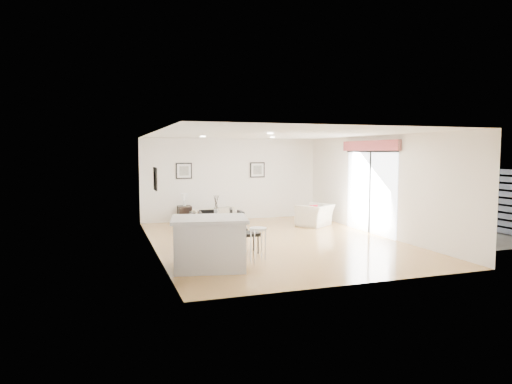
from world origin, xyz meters
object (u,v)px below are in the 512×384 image
object	(u,v)px
dining_table	(216,225)
dining_chair_foot	(206,224)
dining_chair_efar	(235,225)
sofa	(209,216)
dining_chair_head	(229,239)
dining_chair_wfar	(188,229)
dining_chair_enear	(245,229)
kitchen_island	(209,243)
bar_stool	(258,233)
coffee_table	(205,230)
dining_chair_wnear	(195,232)
side_table	(185,214)
armchair	(315,215)

from	to	relation	value
dining_table	dining_chair_foot	world-z (taller)	dining_chair_foot
dining_chair_efar	dining_chair_foot	world-z (taller)	dining_chair_efar
sofa	dining_chair_head	world-z (taller)	dining_chair_head
dining_chair_wfar	dining_chair_enear	xyz separation A→B (m)	(1.13, -0.81, 0.05)
dining_chair_enear	dining_chair_efar	xyz separation A→B (m)	(0.01, 0.82, -0.03)
kitchen_island	dining_chair_efar	bearing A→B (deg)	72.29
dining_table	dining_chair_wfar	size ratio (longest dim) A/B	1.99
dining_table	dining_chair_efar	size ratio (longest dim) A/B	1.90
dining_chair_foot	bar_stool	world-z (taller)	dining_chair_foot
sofa	dining_chair_wfar	xyz separation A→B (m)	(-1.21, -3.20, 0.20)
dining_chair_wfar	dining_chair_head	xyz separation A→B (m)	(0.59, -1.41, -0.02)
dining_chair_head	dining_chair_efar	bearing A→B (deg)	85.69
coffee_table	bar_stool	bearing A→B (deg)	-93.72
dining_chair_wnear	side_table	bearing A→B (deg)	-179.19
dining_chair_enear	kitchen_island	size ratio (longest dim) A/B	0.59
sofa	dining_chair_foot	xyz separation A→B (m)	(-0.65, -2.60, 0.19)
dining_chair_wfar	dining_chair_enear	bearing A→B (deg)	53.12
dining_chair_wfar	dining_table	bearing A→B (deg)	53.19
dining_chair_wnear	bar_stool	size ratio (longest dim) A/B	1.29
dining_chair_head	side_table	xyz separation A→B (m)	(0.01, 5.37, -0.19)
dining_chair_wfar	bar_stool	world-z (taller)	dining_chair_wfar
armchair	kitchen_island	distance (m)	5.84
dining_chair_wnear	dining_chair_head	distance (m)	0.83
dining_chair_head	coffee_table	xyz separation A→B (m)	(0.10, 2.71, -0.26)
dining_chair_wfar	bar_stool	size ratio (longest dim) A/B	1.15
sofa	dining_table	distance (m)	3.68
coffee_table	kitchen_island	xyz separation A→B (m)	(-0.63, -3.21, 0.30)
sofa	dining_chair_foot	bearing A→B (deg)	52.03
dining_chair_efar	dining_chair_foot	distance (m)	0.82
sofa	dining_chair_foot	size ratio (longest dim) A/B	2.29
armchair	dining_chair_foot	world-z (taller)	dining_chair_foot
coffee_table	bar_stool	world-z (taller)	bar_stool
dining_chair_efar	dining_chair_head	distance (m)	1.53
bar_stool	kitchen_island	bearing A→B (deg)	180.00
dining_chair_wnear	dining_chair_wfar	distance (m)	0.82
dining_table	dining_chair_foot	distance (m)	1.01
sofa	dining_chair_efar	world-z (taller)	dining_chair_efar
dining_table	dining_chair_head	distance (m)	1.02
armchair	dining_chair_foot	size ratio (longest dim) A/B	1.20
armchair	dining_chair_foot	bearing A→B (deg)	-12.50
dining_table	side_table	bearing A→B (deg)	99.09
sofa	side_table	xyz separation A→B (m)	(-0.61, 0.76, -0.01)
dining_chair_wfar	coffee_table	size ratio (longest dim) A/B	0.83
sofa	coffee_table	size ratio (longest dim) A/B	1.86
bar_stool	sofa	bearing A→B (deg)	88.24
dining_chair_wnear	dining_table	bearing A→B (deg)	134.30
dining_chair_wnear	coffee_table	bearing A→B (deg)	170.03
armchair	bar_stool	world-z (taller)	bar_stool
sofa	dining_chair_enear	bearing A→B (deg)	64.94
dining_chair_wnear	dining_chair_head	world-z (taller)	dining_chair_wnear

